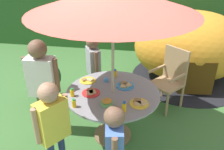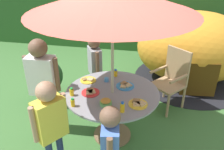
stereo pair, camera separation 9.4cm
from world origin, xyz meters
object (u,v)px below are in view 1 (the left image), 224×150
at_px(child_in_yellow_shirt, 52,120).
at_px(plate_far_right, 125,85).
at_px(child_in_blue_shirt, 114,143).
at_px(juice_bottle_mid_right, 74,103).
at_px(wooden_chair, 170,76).
at_px(cup_near, 106,80).
at_px(juice_bottle_near_right, 115,73).
at_px(potted_plant, 45,79).
at_px(snack_bowl, 107,102).
at_px(garden_table, 113,105).
at_px(child_in_grey_shirt, 93,61).
at_px(plate_center_front, 91,92).
at_px(dome_tent, 190,47).
at_px(juice_bottle_center_back, 72,93).
at_px(child_in_white_shirt, 42,77).
at_px(plate_mid_left, 139,103).
at_px(plate_far_left, 88,80).

relative_size(child_in_yellow_shirt, plate_far_right, 5.03).
distance_m(child_in_yellow_shirt, child_in_blue_shirt, 0.72).
xyz_separation_m(child_in_yellow_shirt, juice_bottle_mid_right, (0.13, 0.35, -0.01)).
bearing_deg(wooden_chair, cup_near, -103.68).
bearing_deg(juice_bottle_near_right, child_in_blue_shirt, -82.02).
height_order(potted_plant, snack_bowl, snack_bowl).
xyz_separation_m(garden_table, child_in_grey_shirt, (-0.46, 0.84, 0.24)).
distance_m(plate_center_front, juice_bottle_mid_right, 0.35).
bearing_deg(juice_bottle_mid_right, child_in_grey_shirt, 92.41).
height_order(garden_table, child_in_yellow_shirt, child_in_yellow_shirt).
height_order(juice_bottle_near_right, juice_bottle_mid_right, juice_bottle_mid_right).
bearing_deg(plate_center_front, dome_tent, 53.35).
bearing_deg(juice_bottle_center_back, child_in_yellow_shirt, -93.53).
xyz_separation_m(potted_plant, child_in_white_shirt, (0.34, -0.74, 0.48)).
xyz_separation_m(child_in_yellow_shirt, plate_mid_left, (0.89, 0.53, -0.05)).
bearing_deg(juice_bottle_mid_right, snack_bowl, 15.13).
bearing_deg(juice_bottle_mid_right, wooden_chair, 47.65).
bearing_deg(child_in_white_shirt, child_in_yellow_shirt, -61.59).
bearing_deg(juice_bottle_center_back, garden_table, 19.09).
bearing_deg(garden_table, wooden_chair, 49.09).
height_order(plate_center_front, plate_far_right, same).
height_order(juice_bottle_near_right, cup_near, juice_bottle_near_right).
height_order(wooden_chair, plate_far_right, wooden_chair).
relative_size(plate_far_left, juice_bottle_near_right, 2.09).
bearing_deg(dome_tent, cup_near, -134.45).
xyz_separation_m(dome_tent, plate_center_front, (-1.52, -2.05, 0.06)).
xyz_separation_m(dome_tent, child_in_yellow_shirt, (-1.78, -2.73, 0.10)).
bearing_deg(dome_tent, juice_bottle_near_right, -135.59).
xyz_separation_m(child_in_grey_shirt, juice_bottle_center_back, (-0.04, -1.01, 0.02)).
relative_size(child_in_blue_shirt, juice_bottle_center_back, 10.68).
distance_m(wooden_chair, plate_center_front, 1.52).
distance_m(child_in_white_shirt, plate_mid_left, 1.34).
xyz_separation_m(child_in_white_shirt, plate_mid_left, (1.31, -0.19, -0.16)).
xyz_separation_m(child_in_white_shirt, plate_far_right, (1.10, 0.21, -0.16)).
bearing_deg(child_in_yellow_shirt, plate_center_front, 14.91).
xyz_separation_m(child_in_yellow_shirt, child_in_blue_shirt, (0.69, -0.18, -0.05)).
distance_m(child_in_blue_shirt, plate_far_left, 1.30).
xyz_separation_m(dome_tent, child_in_blue_shirt, (-1.09, -2.91, 0.05)).
distance_m(child_in_grey_shirt, juice_bottle_center_back, 1.01).
bearing_deg(plate_far_right, dome_tent, 58.54).
bearing_deg(plate_far_right, juice_bottle_center_back, -151.20).
height_order(child_in_blue_shirt, plate_far_left, child_in_blue_shirt).
distance_m(garden_table, child_in_grey_shirt, 0.99).
distance_m(child_in_blue_shirt, snack_bowl, 0.66).
relative_size(potted_plant, plate_far_left, 3.38).
relative_size(child_in_yellow_shirt, plate_mid_left, 5.35).
bearing_deg(cup_near, juice_bottle_center_back, -129.41).
distance_m(dome_tent, child_in_yellow_shirt, 3.26).
bearing_deg(dome_tent, plate_mid_left, -117.49).
bearing_deg(plate_mid_left, child_in_yellow_shirt, -149.15).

